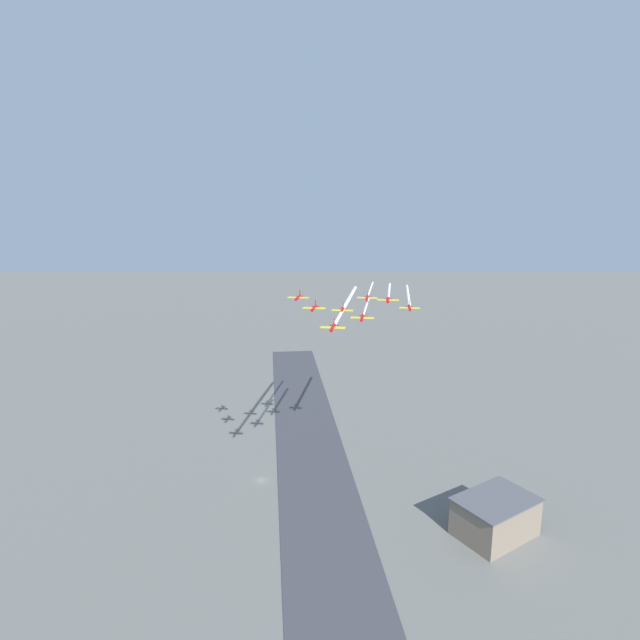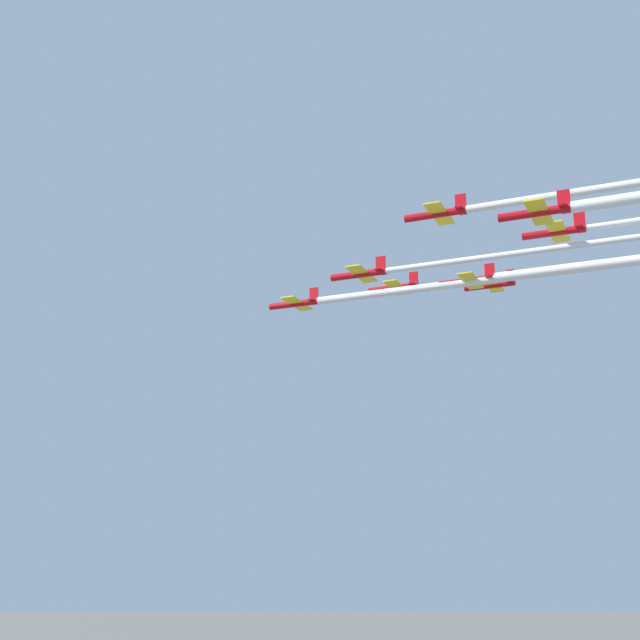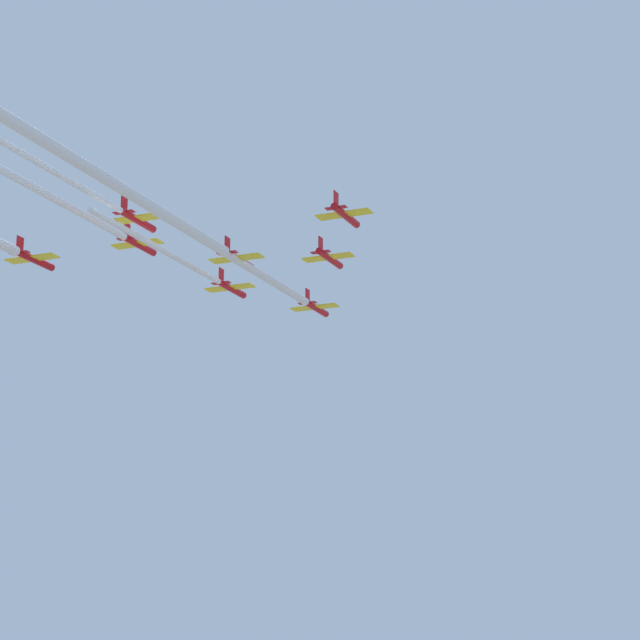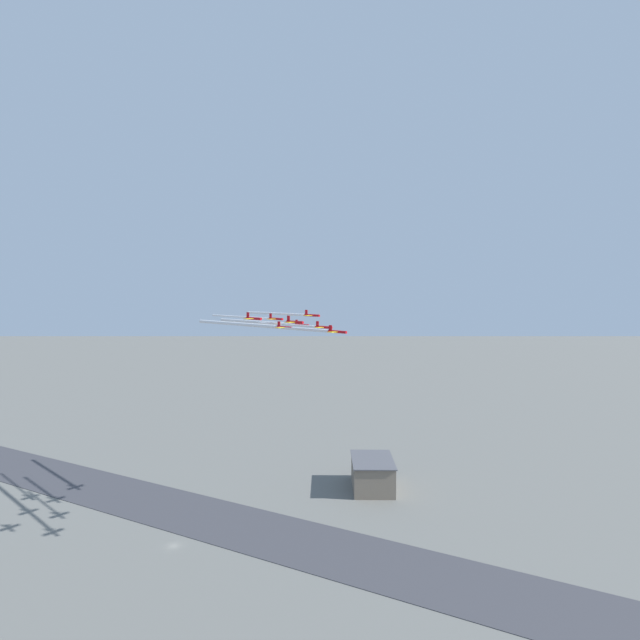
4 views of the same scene
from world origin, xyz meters
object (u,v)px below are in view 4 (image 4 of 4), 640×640
jet_3 (312,315)px  jet_5 (253,318)px  jet_4 (284,327)px  jet_6 (301,325)px  jet_7 (275,319)px  jet_0 (337,332)px  jet_1 (323,327)px  jet_2 (294,322)px  hangar (372,474)px

jet_3 → jet_5: jet_5 is taller
jet_4 → jet_3: bearing=-180.0°
jet_6 → jet_7: size_ratio=1.00×
jet_0 → jet_3: (-28.99, -9.62, 4.19)m
jet_4 → jet_5: jet_5 is taller
jet_0 → jet_6: jet_0 is taller
jet_1 → jet_4: bearing=-59.5°
jet_0 → jet_5: bearing=-59.5°
jet_3 → jet_7: size_ratio=1.00×
jet_2 → jet_5: jet_5 is taller
jet_5 → jet_6: jet_5 is taller
jet_0 → jet_1: size_ratio=1.00×
jet_3 → jet_1: bearing=59.5°
hangar → jet_1: 87.66m
jet_0 → jet_1: jet_1 is taller
jet_1 → jet_7: 26.41m
jet_0 → jet_4: (-17.33, -19.81, 0.18)m
jet_1 → jet_4: 15.27m
jet_4 → jet_1: bearing=120.5°
jet_4 → jet_7: jet_7 is taller
jet_6 → jet_5: bearing=18.8°
jet_6 → jet_4: bearing=29.5°
jet_0 → jet_3: jet_3 is taller
jet_1 → jet_4: (-2.84, -15.00, -0.30)m
jet_2 → jet_5: size_ratio=1.00×
jet_0 → jet_2: bearing=-59.5°
hangar → jet_5: (51.86, -48.33, 76.55)m
jet_1 → jet_3: bearing=-120.5°
jet_3 → jet_6: jet_3 is taller
jet_2 → jet_6: jet_2 is taller
jet_0 → jet_4: bearing=-90.0°
jet_1 → jet_2: jet_2 is taller
jet_5 → jet_7: (-26.15, 5.39, -1.67)m
hangar → jet_0: (57.54, -18.32, 72.30)m
jet_1 → jet_5: jet_5 is taller
jet_0 → jet_7: bearing=-101.1°
jet_5 → jet_4: bearing=180.0°
jet_2 → jet_4: bearing=-120.5°
jet_4 → jet_7: 15.46m
jet_4 → jet_2: bearing=59.5°
jet_0 → jet_2: size_ratio=1.00×
jet_3 → jet_4: (11.65, -10.20, -4.01)m
jet_2 → jet_7: 30.55m
jet_3 → jet_5: 30.97m
jet_2 → jet_7: bearing=-120.5°
jet_0 → jet_3: size_ratio=1.00×
jet_1 → jet_6: (-28.99, -9.62, -1.25)m
jet_2 → jet_3: bearing=-150.5°
jet_1 → jet_5: (8.81, -25.20, 3.78)m
jet_3 → jet_4: jet_3 is taller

